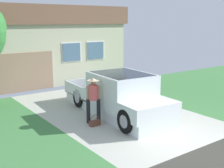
{
  "coord_description": "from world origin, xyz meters",
  "views": [
    {
      "loc": [
        -6.63,
        -4.87,
        3.59
      ],
      "look_at": [
        -0.45,
        3.66,
        1.31
      ],
      "focal_mm": 46.8,
      "sensor_mm": 36.0,
      "label": 1
    }
  ],
  "objects_px": {
    "person_with_hat": "(93,97)",
    "handbag": "(95,123)",
    "house_with_garage": "(20,43)",
    "pickup_truck": "(120,96)"
  },
  "relations": [
    {
      "from": "person_with_hat",
      "to": "handbag",
      "type": "height_order",
      "value": "person_with_hat"
    },
    {
      "from": "person_with_hat",
      "to": "handbag",
      "type": "relative_size",
      "value": 4.06
    },
    {
      "from": "pickup_truck",
      "to": "house_with_garage",
      "type": "distance_m",
      "value": 9.57
    },
    {
      "from": "person_with_hat",
      "to": "handbag",
      "type": "distance_m",
      "value": 0.91
    },
    {
      "from": "handbag",
      "to": "house_with_garage",
      "type": "xyz_separation_m",
      "value": [
        0.88,
        9.85,
        2.14
      ]
    },
    {
      "from": "handbag",
      "to": "house_with_garage",
      "type": "bearing_deg",
      "value": 84.89
    },
    {
      "from": "pickup_truck",
      "to": "handbag",
      "type": "xyz_separation_m",
      "value": [
        -1.41,
        -0.4,
        -0.65
      ]
    },
    {
      "from": "person_with_hat",
      "to": "house_with_garage",
      "type": "distance_m",
      "value": 9.67
    },
    {
      "from": "handbag",
      "to": "house_with_garage",
      "type": "height_order",
      "value": "house_with_garage"
    },
    {
      "from": "person_with_hat",
      "to": "handbag",
      "type": "xyz_separation_m",
      "value": [
        -0.13,
        -0.29,
        -0.85
      ]
    }
  ]
}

